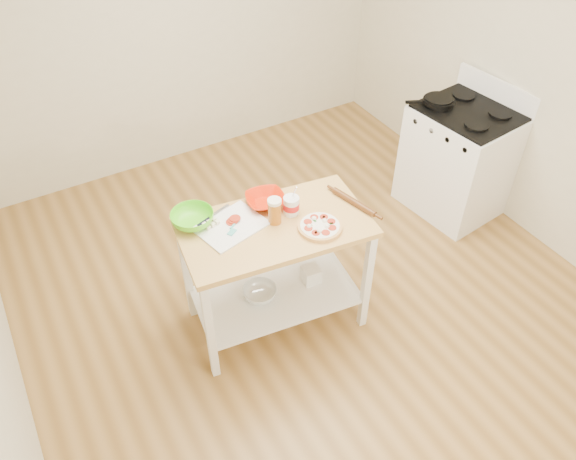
{
  "coord_description": "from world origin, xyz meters",
  "views": [
    {
      "loc": [
        -1.53,
        -2.35,
        3.19
      ],
      "look_at": [
        -0.19,
        -0.03,
        0.78
      ],
      "focal_mm": 35.0,
      "sensor_mm": 36.0,
      "label": 1
    }
  ],
  "objects_px": {
    "pizza": "(320,226)",
    "beer_pint": "(275,211)",
    "skillet": "(438,101)",
    "gas_stove": "(458,160)",
    "yogurt_tub": "(291,205)",
    "orange_bowl": "(265,200)",
    "knife": "(209,218)",
    "green_bowl": "(192,219)",
    "cutting_board": "(230,226)",
    "shelf_glass_bowl": "(260,293)",
    "spatula": "(233,228)",
    "shelf_bin": "(311,274)",
    "rolling_pin": "(354,202)",
    "prep_island": "(275,254)"
  },
  "relations": [
    {
      "from": "knife",
      "to": "orange_bowl",
      "type": "bearing_deg",
      "value": -23.61
    },
    {
      "from": "prep_island",
      "to": "shelf_glass_bowl",
      "type": "bearing_deg",
      "value": 162.85
    },
    {
      "from": "skillet",
      "to": "gas_stove",
      "type": "bearing_deg",
      "value": -27.1
    },
    {
      "from": "knife",
      "to": "rolling_pin",
      "type": "relative_size",
      "value": 0.74
    },
    {
      "from": "prep_island",
      "to": "beer_pint",
      "type": "relative_size",
      "value": 7.2
    },
    {
      "from": "spatula",
      "to": "yogurt_tub",
      "type": "bearing_deg",
      "value": -37.29
    },
    {
      "from": "green_bowl",
      "to": "beer_pint",
      "type": "relative_size",
      "value": 1.54
    },
    {
      "from": "cutting_board",
      "to": "shelf_glass_bowl",
      "type": "bearing_deg",
      "value": -46.31
    },
    {
      "from": "skillet",
      "to": "shelf_glass_bowl",
      "type": "bearing_deg",
      "value": -139.26
    },
    {
      "from": "skillet",
      "to": "pizza",
      "type": "relative_size",
      "value": 1.36
    },
    {
      "from": "skillet",
      "to": "orange_bowl",
      "type": "distance_m",
      "value": 1.8
    },
    {
      "from": "orange_bowl",
      "to": "gas_stove",
      "type": "bearing_deg",
      "value": 4.94
    },
    {
      "from": "orange_bowl",
      "to": "shelf_glass_bowl",
      "type": "relative_size",
      "value": 1.05
    },
    {
      "from": "pizza",
      "to": "prep_island",
      "type": "bearing_deg",
      "value": 143.39
    },
    {
      "from": "spatula",
      "to": "pizza",
      "type": "bearing_deg",
      "value": -59.88
    },
    {
      "from": "spatula",
      "to": "shelf_bin",
      "type": "bearing_deg",
      "value": -42.01
    },
    {
      "from": "knife",
      "to": "skillet",
      "type": "bearing_deg",
      "value": -9.71
    },
    {
      "from": "pizza",
      "to": "green_bowl",
      "type": "relative_size",
      "value": 1.03
    },
    {
      "from": "prep_island",
      "to": "orange_bowl",
      "type": "bearing_deg",
      "value": 76.99
    },
    {
      "from": "pizza",
      "to": "knife",
      "type": "height_order",
      "value": "pizza"
    },
    {
      "from": "skillet",
      "to": "cutting_board",
      "type": "distance_m",
      "value": 2.11
    },
    {
      "from": "spatula",
      "to": "shelf_bin",
      "type": "distance_m",
      "value": 0.79
    },
    {
      "from": "pizza",
      "to": "shelf_glass_bowl",
      "type": "distance_m",
      "value": 0.73
    },
    {
      "from": "skillet",
      "to": "beer_pint",
      "type": "xyz_separation_m",
      "value": [
        -1.79,
        -0.55,
        0.01
      ]
    },
    {
      "from": "yogurt_tub",
      "to": "knife",
      "type": "bearing_deg",
      "value": 157.93
    },
    {
      "from": "yogurt_tub",
      "to": "rolling_pin",
      "type": "distance_m",
      "value": 0.41
    },
    {
      "from": "beer_pint",
      "to": "rolling_pin",
      "type": "bearing_deg",
      "value": -11.83
    },
    {
      "from": "orange_bowl",
      "to": "spatula",
      "type": "bearing_deg",
      "value": -157.4
    },
    {
      "from": "knife",
      "to": "cutting_board",
      "type": "bearing_deg",
      "value": -72.48
    },
    {
      "from": "gas_stove",
      "to": "yogurt_tub",
      "type": "bearing_deg",
      "value": -176.41
    },
    {
      "from": "rolling_pin",
      "to": "shelf_glass_bowl",
      "type": "distance_m",
      "value": 0.91
    },
    {
      "from": "skillet",
      "to": "knife",
      "type": "distance_m",
      "value": 2.17
    },
    {
      "from": "beer_pint",
      "to": "shelf_bin",
      "type": "xyz_separation_m",
      "value": [
        0.26,
        -0.04,
        -0.67
      ]
    },
    {
      "from": "gas_stove",
      "to": "cutting_board",
      "type": "distance_m",
      "value": 2.27
    },
    {
      "from": "prep_island",
      "to": "gas_stove",
      "type": "distance_m",
      "value": 2.01
    },
    {
      "from": "shelf_bin",
      "to": "spatula",
      "type": "bearing_deg",
      "value": 169.24
    },
    {
      "from": "orange_bowl",
      "to": "shelf_bin",
      "type": "xyz_separation_m",
      "value": [
        0.23,
        -0.22,
        -0.61
      ]
    },
    {
      "from": "gas_stove",
      "to": "orange_bowl",
      "type": "distance_m",
      "value": 1.98
    },
    {
      "from": "beer_pint",
      "to": "shelf_glass_bowl",
      "type": "bearing_deg",
      "value": 175.95
    },
    {
      "from": "pizza",
      "to": "rolling_pin",
      "type": "bearing_deg",
      "value": 14.74
    },
    {
      "from": "knife",
      "to": "shelf_glass_bowl",
      "type": "bearing_deg",
      "value": -61.48
    },
    {
      "from": "gas_stove",
      "to": "green_bowl",
      "type": "distance_m",
      "value": 2.45
    },
    {
      "from": "spatula",
      "to": "shelf_bin",
      "type": "xyz_separation_m",
      "value": [
        0.52,
        -0.1,
        -0.6
      ]
    },
    {
      "from": "rolling_pin",
      "to": "shelf_bin",
      "type": "bearing_deg",
      "value": 164.35
    },
    {
      "from": "cutting_board",
      "to": "beer_pint",
      "type": "relative_size",
      "value": 2.64
    },
    {
      "from": "cutting_board",
      "to": "orange_bowl",
      "type": "height_order",
      "value": "orange_bowl"
    },
    {
      "from": "gas_stove",
      "to": "yogurt_tub",
      "type": "height_order",
      "value": "yogurt_tub"
    },
    {
      "from": "pizza",
      "to": "beer_pint",
      "type": "bearing_deg",
      "value": 137.54
    },
    {
      "from": "green_bowl",
      "to": "spatula",
      "type": "bearing_deg",
      "value": -42.43
    },
    {
      "from": "yogurt_tub",
      "to": "rolling_pin",
      "type": "xyz_separation_m",
      "value": [
        0.39,
        -0.13,
        -0.04
      ]
    }
  ]
}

